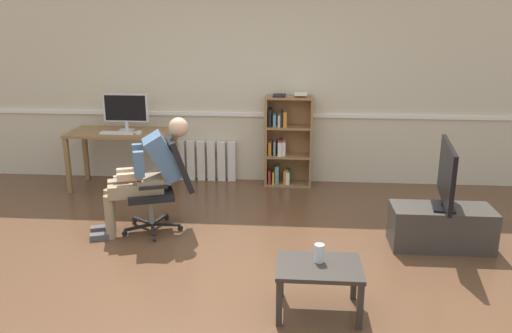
# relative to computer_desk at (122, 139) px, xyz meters

# --- Properties ---
(ground_plane) EXTENTS (18.00, 18.00, 0.00)m
(ground_plane) POSITION_rel_computer_desk_xyz_m (1.70, -2.15, -0.65)
(ground_plane) COLOR brown
(back_wall) EXTENTS (12.00, 0.13, 2.70)m
(back_wall) POSITION_rel_computer_desk_xyz_m (1.70, 0.50, 0.69)
(back_wall) COLOR beige
(back_wall) RESTS_ON ground_plane
(computer_desk) EXTENTS (1.34, 0.65, 0.76)m
(computer_desk) POSITION_rel_computer_desk_xyz_m (0.00, 0.00, 0.00)
(computer_desk) COLOR olive
(computer_desk) RESTS_ON ground_plane
(imac_monitor) EXTENTS (0.58, 0.14, 0.47)m
(imac_monitor) POSITION_rel_computer_desk_xyz_m (0.05, 0.08, 0.38)
(imac_monitor) COLOR silver
(imac_monitor) RESTS_ON computer_desk
(keyboard) EXTENTS (0.44, 0.12, 0.02)m
(keyboard) POSITION_rel_computer_desk_xyz_m (0.00, -0.14, 0.11)
(keyboard) COLOR white
(keyboard) RESTS_ON computer_desk
(computer_mouse) EXTENTS (0.06, 0.10, 0.03)m
(computer_mouse) POSITION_rel_computer_desk_xyz_m (0.27, -0.12, 0.12)
(computer_mouse) COLOR white
(computer_mouse) RESTS_ON computer_desk
(bookshelf) EXTENTS (0.62, 0.29, 1.24)m
(bookshelf) POSITION_rel_computer_desk_xyz_m (2.12, 0.29, -0.07)
(bookshelf) COLOR olive
(bookshelf) RESTS_ON ground_plane
(radiator) EXTENTS (0.81, 0.08, 0.55)m
(radiator) POSITION_rel_computer_desk_xyz_m (1.03, 0.39, -0.38)
(radiator) COLOR white
(radiator) RESTS_ON ground_plane
(office_chair) EXTENTS (0.78, 0.67, 0.99)m
(office_chair) POSITION_rel_computer_desk_xyz_m (0.89, -1.34, -0.13)
(office_chair) COLOR black
(office_chair) RESTS_ON ground_plane
(person_seated) EXTENTS (1.04, 0.63, 1.19)m
(person_seated) POSITION_rel_computer_desk_xyz_m (0.75, -1.40, -0.01)
(person_seated) COLOR #937F60
(person_seated) RESTS_ON ground_plane
(tv_stand) EXTENTS (0.96, 0.43, 0.41)m
(tv_stand) POSITION_rel_computer_desk_xyz_m (3.68, -1.56, -0.45)
(tv_stand) COLOR #3D3833
(tv_stand) RESTS_ON ground_plane
(tv_screen) EXTENTS (0.25, 0.91, 0.62)m
(tv_screen) POSITION_rel_computer_desk_xyz_m (3.68, -1.56, 0.08)
(tv_screen) COLOR black
(tv_screen) RESTS_ON tv_stand
(coffee_table) EXTENTS (0.64, 0.47, 0.39)m
(coffee_table) POSITION_rel_computer_desk_xyz_m (2.45, -2.82, -0.32)
(coffee_table) COLOR #332D28
(coffee_table) RESTS_ON ground_plane
(drinking_glass) EXTENTS (0.08, 0.08, 0.14)m
(drinking_glass) POSITION_rel_computer_desk_xyz_m (2.45, -2.77, -0.19)
(drinking_glass) COLOR silver
(drinking_glass) RESTS_ON coffee_table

